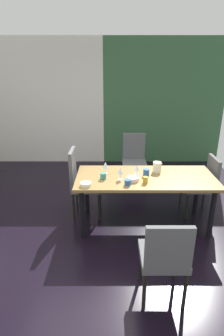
{
  "coord_description": "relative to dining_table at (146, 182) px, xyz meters",
  "views": [
    {
      "loc": [
        0.33,
        -2.96,
        2.18
      ],
      "look_at": [
        0.32,
        0.44,
        0.85
      ],
      "focal_mm": 28.0,
      "sensor_mm": 36.0,
      "label": 1
    }
  ],
  "objects": [
    {
      "name": "ground_plane",
      "position": [
        -0.79,
        -0.36,
        -0.68
      ],
      "size": [
        5.73,
        6.32,
        0.02
      ],
      "primitive_type": "cube",
      "color": "black"
    },
    {
      "name": "serving_bowl_near_shelf",
      "position": [
        -0.8,
        -0.3,
        0.11
      ],
      "size": [
        0.14,
        0.14,
        0.05
      ],
      "primitive_type": "cylinder",
      "color": "beige",
      "rests_on": "dining_table"
    },
    {
      "name": "chair_right_far",
      "position": [
        0.92,
        0.3,
        -0.14
      ],
      "size": [
        0.44,
        0.44,
        0.93
      ],
      "rotation": [
        0.0,
        0.0,
        1.57
      ],
      "color": "#535457",
      "rests_on": "ground_plane"
    },
    {
      "name": "back_panel_interior",
      "position": [
        -2.15,
        2.75,
        0.71
      ],
      "size": [
        3.0,
        0.1,
        2.77
      ],
      "primitive_type": "cube",
      "color": "silver",
      "rests_on": "ground_plane"
    },
    {
      "name": "cup_left",
      "position": [
        -0.58,
        -0.08,
        0.13
      ],
      "size": [
        0.08,
        0.08,
        0.08
      ],
      "primitive_type": "cylinder",
      "color": "#337A70",
      "rests_on": "dining_table"
    },
    {
      "name": "cup_rear",
      "position": [
        -0.03,
        -0.21,
        0.13
      ],
      "size": [
        0.06,
        0.06,
        0.09
      ],
      "primitive_type": "cylinder",
      "color": "gold",
      "rests_on": "dining_table"
    },
    {
      "name": "dining_table",
      "position": [
        0.0,
        0.0,
        0.0
      ],
      "size": [
        1.91,
        0.85,
        0.76
      ],
      "color": "olive",
      "rests_on": "ground_plane"
    },
    {
      "name": "garden_window_panel",
      "position": [
        0.71,
        2.75,
        0.71
      ],
      "size": [
        2.73,
        0.1,
        2.77
      ],
      "primitive_type": "cube",
      "color": "#345C3A",
      "rests_on": "ground_plane"
    },
    {
      "name": "cup_south",
      "position": [
        -0.26,
        -0.28,
        0.12
      ],
      "size": [
        0.08,
        0.08,
        0.07
      ],
      "primitive_type": "cylinder",
      "color": "#24518C",
      "rests_on": "dining_table"
    },
    {
      "name": "wine_glass_center",
      "position": [
        -0.35,
        -0.1,
        0.21
      ],
      "size": [
        0.07,
        0.07,
        0.17
      ],
      "color": "silver",
      "rests_on": "dining_table"
    },
    {
      "name": "pitcher_north",
      "position": [
        0.18,
        0.18,
        0.16
      ],
      "size": [
        0.13,
        0.12,
        0.15
      ],
      "color": "#F1EACD",
      "rests_on": "dining_table"
    },
    {
      "name": "wine_glass_near_window",
      "position": [
        -0.12,
        0.08,
        0.18
      ],
      "size": [
        0.08,
        0.08,
        0.13
      ],
      "color": "silver",
      "rests_on": "dining_table"
    },
    {
      "name": "wine_glass_east",
      "position": [
        -0.56,
        0.11,
        0.21
      ],
      "size": [
        0.08,
        0.08,
        0.17
      ],
      "color": "silver",
      "rests_on": "dining_table"
    },
    {
      "name": "serving_bowl_right",
      "position": [
        -0.19,
        -0.14,
        0.11
      ],
      "size": [
        0.16,
        0.16,
        0.05
      ],
      "primitive_type": "cylinder",
      "color": "silver",
      "rests_on": "dining_table"
    },
    {
      "name": "chair_left_far",
      "position": [
        -0.93,
        0.3,
        -0.1
      ],
      "size": [
        0.45,
        0.44,
        1.05
      ],
      "rotation": [
        0.0,
        0.0,
        -1.57
      ],
      "color": "#535457",
      "rests_on": "ground_plane"
    },
    {
      "name": "chair_head_far",
      "position": [
        -0.04,
        1.36,
        -0.11
      ],
      "size": [
        0.44,
        0.45,
        1.0
      ],
      "rotation": [
        0.0,
        0.0,
        3.14
      ],
      "color": "#535457",
      "rests_on": "ground_plane"
    },
    {
      "name": "cup_west",
      "position": [
        0.01,
        0.03,
        0.13
      ],
      "size": [
        0.08,
        0.08,
        0.09
      ],
      "primitive_type": "cylinder",
      "color": "#20539A",
      "rests_on": "dining_table"
    },
    {
      "name": "chair_head_near",
      "position": [
        0.03,
        -1.35,
        -0.13
      ],
      "size": [
        0.44,
        0.44,
        0.93
      ],
      "color": "#535457",
      "rests_on": "ground_plane"
    }
  ]
}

